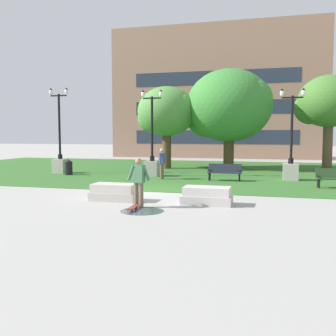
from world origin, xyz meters
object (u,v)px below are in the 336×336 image
object	(u,v)px
concrete_block_center	(114,192)
skateboard	(133,207)
park_bench_near_left	(225,171)
concrete_block_left	(207,196)
lamp_post_center	(60,156)
person_skateboarder	(139,180)
lamp_post_left	(291,162)
person_bystander_near_lawn	(162,162)
park_bench_near_right	(336,177)
trash_bin	(68,167)
lamp_post_right	(152,159)

from	to	relation	value
concrete_block_center	skateboard	world-z (taller)	concrete_block_center
concrete_block_center	park_bench_near_left	distance (m)	8.02
concrete_block_left	lamp_post_center	bearing A→B (deg)	141.68
person_skateboarder	lamp_post_left	xyz separation A→B (m)	(5.39, 9.57, 0.06)
lamp_post_center	person_bystander_near_lawn	distance (m)	7.41
concrete_block_center	person_bystander_near_lawn	world-z (taller)	person_bystander_near_lawn
skateboard	park_bench_near_left	xyz separation A→B (m)	(2.00, 8.88, 0.45)
park_bench_near_right	lamp_post_center	distance (m)	16.36
lamp_post_left	person_bystander_near_lawn	xyz separation A→B (m)	(-6.91, -1.33, -0.04)
lamp_post_center	concrete_block_center	bearing A→B (deg)	-49.69
person_skateboarder	lamp_post_center	size ratio (longest dim) A/B	0.32
skateboard	trash_bin	bearing A→B (deg)	129.04
lamp_post_center	person_bystander_near_lawn	bearing A→B (deg)	-12.25
concrete_block_left	lamp_post_center	world-z (taller)	lamp_post_center
lamp_post_center	lamp_post_right	xyz separation A→B (m)	(6.24, -0.17, -0.06)
park_bench_near_left	lamp_post_left	distance (m)	3.67
skateboard	lamp_post_right	xyz separation A→B (m)	(-2.47, 10.14, 0.97)
concrete_block_left	skateboard	distance (m)	2.79
skateboard	lamp_post_left	distance (m)	11.48
trash_bin	person_bystander_near_lawn	world-z (taller)	person_bystander_near_lawn
lamp_post_center	lamp_post_right	distance (m)	6.24
park_bench_near_right	lamp_post_right	xyz separation A→B (m)	(-9.84, 2.78, 0.52)
person_skateboarder	lamp_post_right	world-z (taller)	lamp_post_right
skateboard	lamp_post_right	bearing A→B (deg)	103.71
concrete_block_center	person_skateboarder	size ratio (longest dim) A/B	1.05
skateboard	park_bench_near_right	size ratio (longest dim) A/B	0.56
person_skateboarder	lamp_post_center	world-z (taller)	lamp_post_center
concrete_block_center	skateboard	xyz separation A→B (m)	(1.32, -1.59, -0.22)
lamp_post_left	lamp_post_center	bearing A→B (deg)	179.01
park_bench_near_left	person_bystander_near_lawn	xyz separation A→B (m)	(-3.47, -0.15, 0.44)
person_skateboarder	skateboard	distance (m)	1.01
lamp_post_right	park_bench_near_right	bearing A→B (deg)	-15.78
lamp_post_left	concrete_block_center	bearing A→B (deg)	-128.57
concrete_block_left	person_bystander_near_lawn	world-z (taller)	person_bystander_near_lawn
person_skateboarder	park_bench_near_left	size ratio (longest dim) A/B	0.94
person_bystander_near_lawn	park_bench_near_right	bearing A→B (deg)	-8.86
park_bench_near_left	lamp_post_left	world-z (taller)	lamp_post_left
concrete_block_left	park_bench_near_right	size ratio (longest dim) A/B	0.97
concrete_block_center	lamp_post_right	distance (m)	8.66
park_bench_near_right	trash_bin	xyz separation A→B (m)	(-15.00, 2.06, -0.04)
lamp_post_center	trash_bin	size ratio (longest dim) A/B	5.65
park_bench_near_left	lamp_post_center	world-z (taller)	lamp_post_center
lamp_post_right	person_bystander_near_lawn	distance (m)	1.73
concrete_block_left	lamp_post_center	distance (m)	13.97
concrete_block_left	skateboard	size ratio (longest dim) A/B	1.75
park_bench_near_right	trash_bin	distance (m)	15.14
park_bench_near_right	lamp_post_center	size ratio (longest dim) A/B	0.34
person_skateboarder	person_bystander_near_lawn	size ratio (longest dim) A/B	1.00
concrete_block_left	park_bench_near_right	world-z (taller)	park_bench_near_right
lamp_post_center	person_skateboarder	bearing A→B (deg)	-48.25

